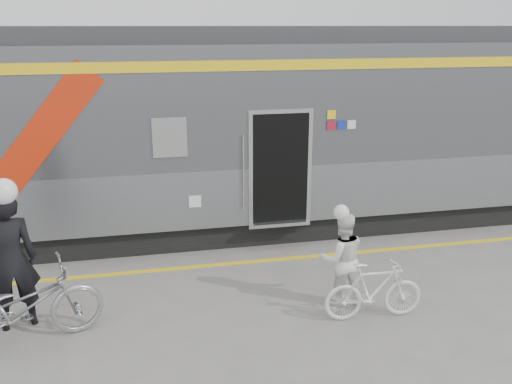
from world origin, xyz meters
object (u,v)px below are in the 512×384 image
object	(u,v)px
man	(10,261)
woman	(342,259)
bicycle_left	(22,308)
bicycle_right	(374,291)

from	to	relation	value
man	woman	xyz separation A→B (m)	(4.74, -0.32, -0.28)
bicycle_left	woman	bearing A→B (deg)	-105.31
woman	bicycle_right	size ratio (longest dim) A/B	0.99
bicycle_left	woman	world-z (taller)	woman
man	bicycle_right	distance (m)	5.14
man	woman	size ratio (longest dim) A/B	1.38
bicycle_right	man	bearing A→B (deg)	82.89
bicycle_left	woman	distance (m)	4.55
woman	bicycle_right	distance (m)	0.69
man	bicycle_left	xyz separation A→B (m)	(0.20, -0.55, -0.45)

